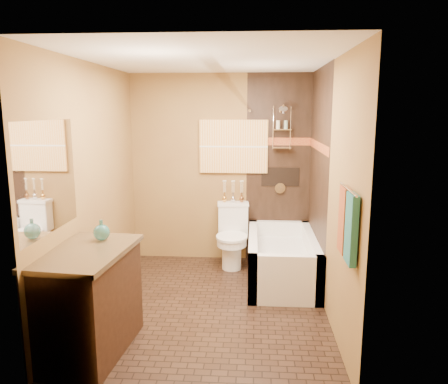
# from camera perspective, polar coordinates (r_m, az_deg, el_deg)

# --- Properties ---
(floor) EXTENTS (3.00, 3.00, 0.00)m
(floor) POSITION_cam_1_polar(r_m,az_deg,el_deg) (4.77, -1.88, -14.48)
(floor) COLOR black
(floor) RESTS_ON ground
(wall_left) EXTENTS (0.02, 3.00, 2.50)m
(wall_left) POSITION_cam_1_polar(r_m,az_deg,el_deg) (4.67, -16.80, 0.62)
(wall_left) COLOR olive
(wall_left) RESTS_ON floor
(wall_right) EXTENTS (0.02, 3.00, 2.50)m
(wall_right) POSITION_cam_1_polar(r_m,az_deg,el_deg) (4.43, 13.66, 0.25)
(wall_right) COLOR olive
(wall_right) RESTS_ON floor
(wall_back) EXTENTS (2.40, 0.02, 2.50)m
(wall_back) POSITION_cam_1_polar(r_m,az_deg,el_deg) (5.86, -0.47, 3.06)
(wall_back) COLOR olive
(wall_back) RESTS_ON floor
(wall_front) EXTENTS (2.40, 0.02, 2.50)m
(wall_front) POSITION_cam_1_polar(r_m,az_deg,el_deg) (2.94, -5.00, -4.76)
(wall_front) COLOR olive
(wall_front) RESTS_ON floor
(ceiling) EXTENTS (3.00, 3.00, 0.00)m
(ceiling) POSITION_cam_1_polar(r_m,az_deg,el_deg) (4.34, -2.09, 16.91)
(ceiling) COLOR silver
(ceiling) RESTS_ON wall_back
(alcove_tile_back) EXTENTS (0.85, 0.01, 2.50)m
(alcove_tile_back) POSITION_cam_1_polar(r_m,az_deg,el_deg) (5.84, 7.13, 2.95)
(alcove_tile_back) COLOR black
(alcove_tile_back) RESTS_ON wall_back
(alcove_tile_right) EXTENTS (0.01, 1.50, 2.50)m
(alcove_tile_right) POSITION_cam_1_polar(r_m,az_deg,el_deg) (5.16, 12.16, 1.77)
(alcove_tile_right) COLOR black
(alcove_tile_right) RESTS_ON wall_right
(mosaic_band_back) EXTENTS (0.85, 0.01, 0.10)m
(mosaic_band_back) POSITION_cam_1_polar(r_m,az_deg,el_deg) (5.80, 7.22, 6.57)
(mosaic_band_back) COLOR maroon
(mosaic_band_back) RESTS_ON alcove_tile_back
(mosaic_band_right) EXTENTS (0.01, 1.50, 0.10)m
(mosaic_band_right) POSITION_cam_1_polar(r_m,az_deg,el_deg) (5.11, 12.21, 5.87)
(mosaic_band_right) COLOR maroon
(mosaic_band_right) RESTS_ON alcove_tile_right
(alcove_niche) EXTENTS (0.50, 0.01, 0.25)m
(alcove_niche) POSITION_cam_1_polar(r_m,az_deg,el_deg) (5.85, 7.36, 1.97)
(alcove_niche) COLOR black
(alcove_niche) RESTS_ON alcove_tile_back
(shower_fixtures) EXTENTS (0.24, 0.33, 1.16)m
(shower_fixtures) POSITION_cam_1_polar(r_m,az_deg,el_deg) (5.69, 7.54, 6.95)
(shower_fixtures) COLOR silver
(shower_fixtures) RESTS_ON floor
(curtain_rod) EXTENTS (0.03, 1.55, 0.03)m
(curtain_rod) POSITION_cam_1_polar(r_m,az_deg,el_deg) (5.04, 3.46, 10.57)
(curtain_rod) COLOR silver
(curtain_rod) RESTS_ON wall_back
(towel_bar) EXTENTS (0.02, 0.55, 0.02)m
(towel_bar) POSITION_cam_1_polar(r_m,az_deg,el_deg) (3.37, 15.91, 0.37)
(towel_bar) COLOR silver
(towel_bar) RESTS_ON wall_right
(towel_teal) EXTENTS (0.05, 0.22, 0.52)m
(towel_teal) POSITION_cam_1_polar(r_m,az_deg,el_deg) (3.31, 16.29, -4.65)
(towel_teal) COLOR #1D615C
(towel_teal) RESTS_ON towel_bar
(towel_rust) EXTENTS (0.05, 0.22, 0.52)m
(towel_rust) POSITION_cam_1_polar(r_m,az_deg,el_deg) (3.55, 15.42, -3.55)
(towel_rust) COLOR maroon
(towel_rust) RESTS_ON towel_bar
(sunset_painting) EXTENTS (0.90, 0.04, 0.70)m
(sunset_painting) POSITION_cam_1_polar(r_m,az_deg,el_deg) (5.79, 1.26, 5.96)
(sunset_painting) COLOR gold
(sunset_painting) RESTS_ON wall_back
(vanity_mirror) EXTENTS (0.01, 1.00, 0.90)m
(vanity_mirror) POSITION_cam_1_polar(r_m,az_deg,el_deg) (3.75, -21.99, 1.79)
(vanity_mirror) COLOR white
(vanity_mirror) RESTS_ON wall_left
(bathtub) EXTENTS (0.80, 1.50, 0.55)m
(bathtub) POSITION_cam_1_polar(r_m,az_deg,el_deg) (5.37, 7.57, -9.08)
(bathtub) COLOR white
(bathtub) RESTS_ON floor
(toilet) EXTENTS (0.43, 0.63, 0.81)m
(toilet) POSITION_cam_1_polar(r_m,az_deg,el_deg) (5.74, 1.08, -5.66)
(toilet) COLOR white
(toilet) RESTS_ON floor
(vanity) EXTENTS (0.71, 1.07, 0.90)m
(vanity) POSITION_cam_1_polar(r_m,az_deg,el_deg) (3.93, -17.35, -13.45)
(vanity) COLOR black
(vanity) RESTS_ON floor
(teal_bottle) EXTENTS (0.18, 0.18, 0.23)m
(teal_bottle) POSITION_cam_1_polar(r_m,az_deg,el_deg) (3.97, -15.72, -4.83)
(teal_bottle) COLOR #26726F
(teal_bottle) RESTS_ON vanity
(bud_vases) EXTENTS (0.29, 0.06, 0.29)m
(bud_vases) POSITION_cam_1_polar(r_m,az_deg,el_deg) (5.79, 1.19, 0.16)
(bud_vases) COLOR gold
(bud_vases) RESTS_ON toilet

